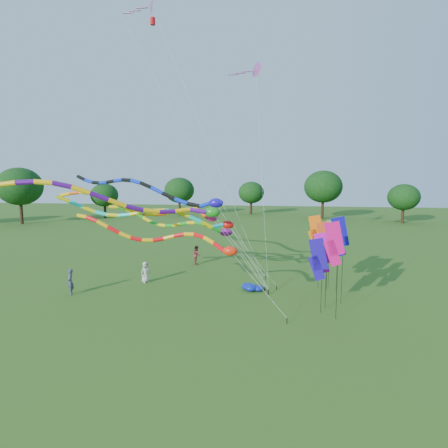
# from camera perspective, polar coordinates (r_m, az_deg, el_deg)

# --- Properties ---
(ground) EXTENTS (160.00, 160.00, 0.00)m
(ground) POSITION_cam_1_polar(r_m,az_deg,el_deg) (21.96, -0.31, -13.53)
(ground) COLOR #285516
(ground) RESTS_ON ground
(tree_ring) EXTENTS (120.83, 120.32, 9.56)m
(tree_ring) POSITION_cam_1_polar(r_m,az_deg,el_deg) (28.22, -5.38, 2.59)
(tree_ring) COLOR #382314
(tree_ring) RESTS_ON ground
(tube_kite_red) EXTENTS (11.92, 1.29, 6.14)m
(tube_kite_red) POSITION_cam_1_polar(r_m,az_deg,el_deg) (21.21, -7.60, -2.27)
(tube_kite_red) COLOR black
(tube_kite_red) RESTS_ON ground
(tube_kite_orange) EXTENTS (13.10, 2.47, 7.40)m
(tube_kite_orange) POSITION_cam_1_polar(r_m,az_deg,el_deg) (25.21, -10.12, 2.25)
(tube_kite_orange) COLOR black
(tube_kite_orange) RESTS_ON ground
(tube_kite_purple) EXTENTS (16.26, 6.16, 8.29)m
(tube_kite_purple) POSITION_cam_1_polar(r_m,az_deg,el_deg) (22.81, -14.89, 3.39)
(tube_kite_purple) COLOR black
(tube_kite_purple) RESTS_ON ground
(tube_kite_blue) EXTENTS (16.15, 5.47, 8.45)m
(tube_kite_blue) POSITION_cam_1_polar(r_m,az_deg,el_deg) (28.35, -10.40, 4.89)
(tube_kite_blue) COLOR black
(tube_kite_blue) RESTS_ON ground
(tube_kite_cyan) EXTENTS (13.41, 3.96, 7.12)m
(tube_kite_cyan) POSITION_cam_1_polar(r_m,az_deg,el_deg) (24.34, -8.78, 1.12)
(tube_kite_cyan) COLOR black
(tube_kite_cyan) RESTS_ON ground
(tube_kite_green) EXTENTS (12.40, 1.51, 6.02)m
(tube_kite_green) POSITION_cam_1_polar(r_m,az_deg,el_deg) (29.28, -6.09, -0.03)
(tube_kite_green) COLOR black
(tube_kite_green) RESTS_ON ground
(delta_kite_high_a) EXTENTS (11.06, 4.12, 21.82)m
(delta_kite_high_a) POSITION_cam_1_polar(r_m,az_deg,el_deg) (31.52, -11.06, 29.83)
(delta_kite_high_a) COLOR black
(delta_kite_high_a) RESTS_ON ground
(delta_kite_high_c) EXTENTS (3.75, 7.94, 17.62)m
(delta_kite_high_c) POSITION_cam_1_polar(r_m,az_deg,el_deg) (32.59, 4.85, 22.43)
(delta_kite_high_c) COLOR black
(delta_kite_high_c) RESTS_ON ground
(banner_pole_blue_b) EXTENTS (1.16, 0.17, 5.45)m
(banner_pole_blue_b) POSITION_cam_1_polar(r_m,az_deg,el_deg) (23.61, 17.18, -1.89)
(banner_pole_blue_b) COLOR black
(banner_pole_blue_b) RESTS_ON ground
(banner_pole_blue_a) EXTENTS (1.16, 0.30, 4.38)m
(banner_pole_blue_a) POSITION_cam_1_polar(r_m,az_deg,el_deg) (21.98, 14.13, -5.26)
(banner_pole_blue_a) COLOR black
(banner_pole_blue_a) RESTS_ON ground
(banner_pole_green) EXTENTS (1.15, 0.35, 5.02)m
(banner_pole_green) POSITION_cam_1_polar(r_m,az_deg,el_deg) (26.12, 16.46, -1.94)
(banner_pole_green) COLOR black
(banner_pole_green) RESTS_ON ground
(banner_pole_red) EXTENTS (1.16, 0.15, 4.84)m
(banner_pole_red) POSITION_cam_1_polar(r_m,az_deg,el_deg) (26.12, 15.04, -2.28)
(banner_pole_red) COLOR black
(banner_pole_red) RESTS_ON ground
(banner_pole_magenta_b) EXTENTS (1.16, 0.19, 5.45)m
(banner_pole_magenta_b) POSITION_cam_1_polar(r_m,az_deg,el_deg) (20.98, 16.39, -2.97)
(banner_pole_magenta_b) COLOR black
(banner_pole_magenta_b) RESTS_ON ground
(banner_pole_magenta_a) EXTENTS (1.13, 0.43, 4.57)m
(banner_pole_magenta_a) POSITION_cam_1_polar(r_m,az_deg,el_deg) (22.85, 14.80, -4.30)
(banner_pole_magenta_a) COLOR black
(banner_pole_magenta_a) RESTS_ON ground
(banner_pole_violet) EXTENTS (1.15, 0.34, 4.62)m
(banner_pole_violet) POSITION_cam_1_polar(r_m,az_deg,el_deg) (27.07, 15.31, -2.43)
(banner_pole_violet) COLOR black
(banner_pole_violet) RESTS_ON ground
(banner_pole_orange) EXTENTS (1.16, 0.17, 5.18)m
(banner_pole_orange) POSITION_cam_1_polar(r_m,az_deg,el_deg) (26.69, 13.83, -1.31)
(banner_pole_orange) COLOR black
(banner_pole_orange) RESTS_ON ground
(blue_nylon_heap) EXTENTS (1.52, 1.07, 0.52)m
(blue_nylon_heap) POSITION_cam_1_polar(r_m,az_deg,el_deg) (26.07, 4.64, -9.63)
(blue_nylon_heap) COLOR #0C239E
(blue_nylon_heap) RESTS_ON ground
(person_a) EXTENTS (0.86, 0.90, 1.55)m
(person_a) POSITION_cam_1_polar(r_m,az_deg,el_deg) (28.46, -11.88, -7.17)
(person_a) COLOR beige
(person_a) RESTS_ON ground
(person_b) EXTENTS (0.66, 0.75, 1.73)m
(person_b) POSITION_cam_1_polar(r_m,az_deg,el_deg) (27.02, -22.38, -8.16)
(person_b) COLOR #40435A
(person_b) RESTS_ON ground
(person_c) EXTENTS (0.87, 0.98, 1.69)m
(person_c) POSITION_cam_1_polar(r_m,az_deg,el_deg) (33.54, -4.17, -4.72)
(person_c) COLOR maroon
(person_c) RESTS_ON ground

